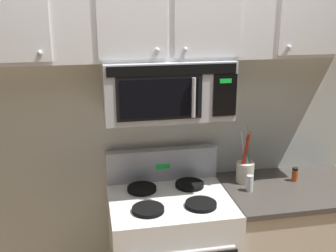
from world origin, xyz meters
The scene contains 7 objects.
back_wall centered at (0.00, 0.79, 1.35)m, with size 5.20×0.10×2.70m, color silver.
over_range_microwave centered at (0.00, 0.54, 1.58)m, with size 0.76×0.43×0.35m.
upper_cabinets centered at (0.00, 0.57, 2.02)m, with size 2.50×0.36×0.55m.
counter_segment centered at (0.84, 0.43, 0.45)m, with size 0.93×0.65×0.90m.
utensil_crock_cream centered at (0.54, 0.56, 1.00)m, with size 0.12×0.12×0.38m.
salt_shaker centered at (0.52, 0.42, 0.95)m, with size 0.05×0.05×0.11m.
spice_jar centered at (0.89, 0.51, 0.95)m, with size 0.04×0.04×0.10m.
Camera 1 is at (-0.46, -1.84, 2.09)m, focal length 43.69 mm.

